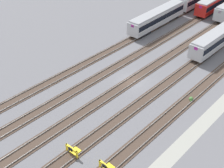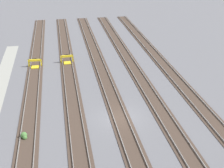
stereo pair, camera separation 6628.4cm
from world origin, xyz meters
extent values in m
plane|color=slate|center=(0.00, 0.00, 0.00)|extent=(400.00, 400.00, 0.00)
cube|color=#9E9E93|center=(0.00, -13.98, 0.00)|extent=(54.00, 2.00, 0.01)
cube|color=#47382D|center=(0.00, -9.64, 0.03)|extent=(90.00, 2.23, 0.06)
cube|color=gray|center=(0.00, -8.93, 0.14)|extent=(90.00, 0.07, 0.15)
cube|color=gray|center=(0.00, -10.36, 0.14)|extent=(90.00, 0.07, 0.15)
cube|color=#47382D|center=(0.00, -4.82, 0.03)|extent=(90.00, 2.24, 0.06)
cube|color=gray|center=(0.00, -4.10, 0.14)|extent=(90.00, 0.07, 0.15)
cube|color=gray|center=(0.00, -5.54, 0.14)|extent=(90.00, 0.07, 0.15)
cube|color=#47382D|center=(0.00, 0.00, 0.03)|extent=(90.00, 2.24, 0.06)
cube|color=gray|center=(0.00, 0.72, 0.14)|extent=(90.00, 0.07, 0.15)
cube|color=gray|center=(0.00, -0.72, 0.14)|extent=(90.00, 0.07, 0.15)
cube|color=#47382D|center=(0.00, 4.82, 0.03)|extent=(90.00, 2.23, 0.06)
cube|color=gray|center=(0.00, 5.54, 0.14)|extent=(90.00, 0.07, 0.15)
cube|color=gray|center=(0.00, 4.10, 0.14)|extent=(90.00, 0.07, 0.15)
cube|color=#47382D|center=(0.00, 9.64, 0.03)|extent=(90.00, 2.23, 0.06)
cube|color=gray|center=(0.00, 10.36, 0.14)|extent=(90.00, 0.07, 0.15)
cube|color=gray|center=(0.00, 8.93, 0.14)|extent=(90.00, 0.07, 0.15)
cube|color=#B21E99|center=(30.57, -0.01, 3.05)|extent=(0.08, 0.70, 0.56)
cube|color=black|center=(33.95, -0.01, 0.35)|extent=(3.60, 2.24, 0.70)
cube|color=#B7BABF|center=(20.68, -4.88, 2.05)|extent=(18.04, 3.04, 2.70)
cube|color=black|center=(20.68, -4.88, 2.37)|extent=(17.32, 3.07, 1.08)
cube|color=#A8AAAF|center=(20.68, -4.88, 1.29)|extent=(17.68, 3.07, 0.54)
cube|color=#999BA0|center=(20.68, -4.88, 3.55)|extent=(17.49, 2.76, 0.30)
cube|color=#B21E99|center=(11.73, -4.75, 3.05)|extent=(0.09, 0.70, 0.56)
cube|color=black|center=(15.11, -4.80, 0.35)|extent=(3.63, 2.29, 0.70)
cube|color=#B21E99|center=(30.64, 9.66, 3.05)|extent=(0.08, 0.70, 0.56)
cube|color=black|center=(34.02, 9.66, 0.35)|extent=(3.60, 2.24, 0.70)
cube|color=red|center=(39.30, 4.80, 2.05)|extent=(18.05, 3.17, 2.70)
cube|color=black|center=(39.30, 4.80, 2.37)|extent=(17.33, 3.19, 1.08)
cube|color=#B70F0A|center=(39.30, 4.80, 1.29)|extent=(17.69, 3.19, 0.54)
cube|color=#B21E99|center=(30.35, 4.62, 3.05)|extent=(0.09, 0.70, 0.56)
cube|color=black|center=(33.72, 4.69, 0.35)|extent=(3.64, 2.31, 0.70)
cube|color=#B7BABF|center=(20.68, 9.67, 2.05)|extent=(18.06, 3.18, 2.70)
cube|color=black|center=(20.68, 9.67, 2.37)|extent=(17.34, 3.21, 1.08)
cube|color=#A8AAAF|center=(20.68, 9.67, 1.29)|extent=(17.70, 3.20, 0.54)
cube|color=#999BA0|center=(20.68, 9.67, 3.55)|extent=(17.51, 2.89, 0.30)
cube|color=#B21E99|center=(29.64, 9.86, 3.05)|extent=(0.09, 0.70, 0.56)
cube|color=#B21E99|center=(11.73, 9.49, 3.05)|extent=(0.09, 0.70, 0.56)
cube|color=black|center=(26.26, 9.79, 0.35)|extent=(3.65, 2.32, 0.70)
cube|color=black|center=(15.11, 9.56, 0.35)|extent=(3.65, 2.32, 0.70)
cube|color=yellow|center=(-16.62, -8.74, 0.57)|extent=(0.18, 0.18, 1.15)
cube|color=yellow|center=(-16.64, -9.64, 1.00)|extent=(0.28, 2.00, 0.30)
cube|color=yellow|center=(-16.09, -9.65, 0.09)|extent=(1.12, 1.10, 0.18)
cube|color=black|center=(-16.82, -9.64, 1.00)|extent=(0.13, 0.60, 0.44)
cube|color=yellow|center=(-17.51, -3.92, 0.57)|extent=(0.18, 0.18, 1.15)
cube|color=yellow|center=(-17.48, -5.72, 0.57)|extent=(0.18, 0.18, 1.15)
cube|color=yellow|center=(-17.49, -4.82, 1.00)|extent=(0.27, 2.00, 0.30)
cube|color=yellow|center=(-16.94, -4.81, 0.09)|extent=(1.12, 1.10, 0.18)
cube|color=black|center=(-17.67, -4.82, 1.00)|extent=(0.13, 0.60, 0.44)
sphere|color=#4C7F3D|center=(1.84, -10.01, 0.28)|extent=(0.64, 0.64, 0.64)
sphere|color=#4C7F3D|center=(2.14, -9.89, 0.18)|extent=(0.44, 0.44, 0.44)
sphere|color=#4C7F3D|center=(1.62, -10.19, 0.14)|extent=(0.36, 0.36, 0.36)
camera|label=1|loc=(-33.92, -26.27, 28.70)|focal=50.00mm
camera|label=2|loc=(28.29, -6.02, 18.06)|focal=50.00mm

